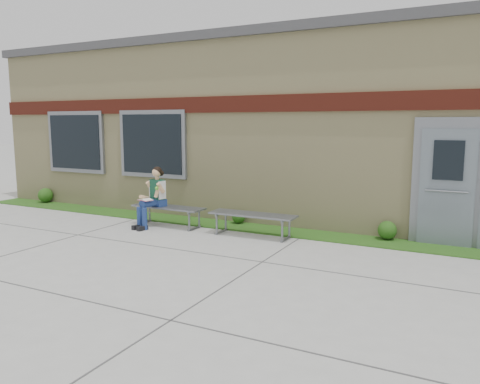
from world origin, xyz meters
The scene contains 9 objects.
ground centered at (0.00, 0.00, 0.00)m, with size 80.00×80.00×0.00m, color #9E9E99.
grass_strip centered at (0.00, 2.60, 0.01)m, with size 16.00×0.80×0.02m, color #234C14.
school_building centered at (0.00, 5.99, 2.10)m, with size 16.20×6.22×4.20m.
bench_left centered at (-1.88, 1.99, 0.33)m, with size 1.67×0.50×0.43m.
bench_right centered at (0.12, 1.99, 0.35)m, with size 1.74×0.51×0.45m.
girl centered at (-2.13, 1.80, 0.67)m, with size 0.48×0.81×1.28m.
shrub_west centered at (-6.64, 2.85, 0.22)m, with size 0.39×0.39×0.39m, color #234C14.
shrub_mid centered at (-0.63, 2.85, 0.17)m, with size 0.29×0.29×0.29m, color #234C14.
shrub_east centered at (2.52, 2.85, 0.19)m, with size 0.35×0.35×0.35m, color #234C14.
Camera 1 is at (3.96, -6.08, 2.20)m, focal length 35.00 mm.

